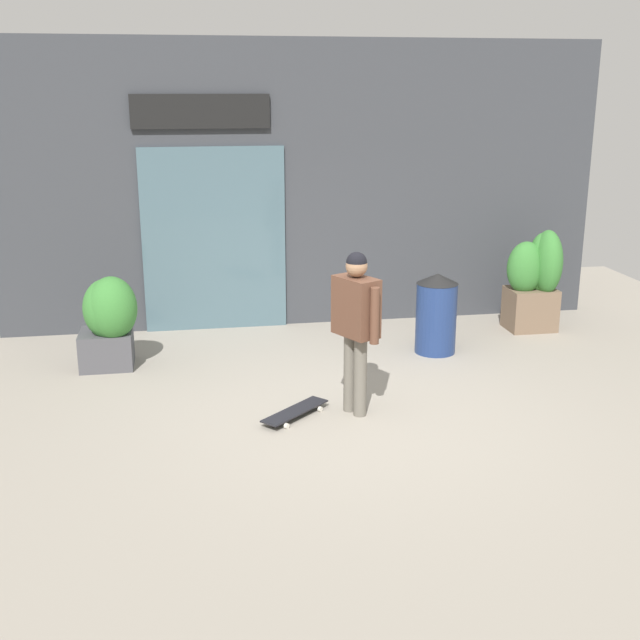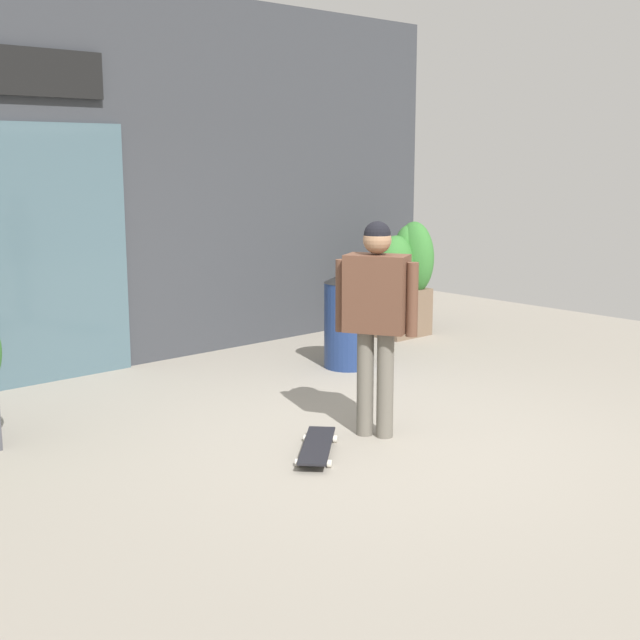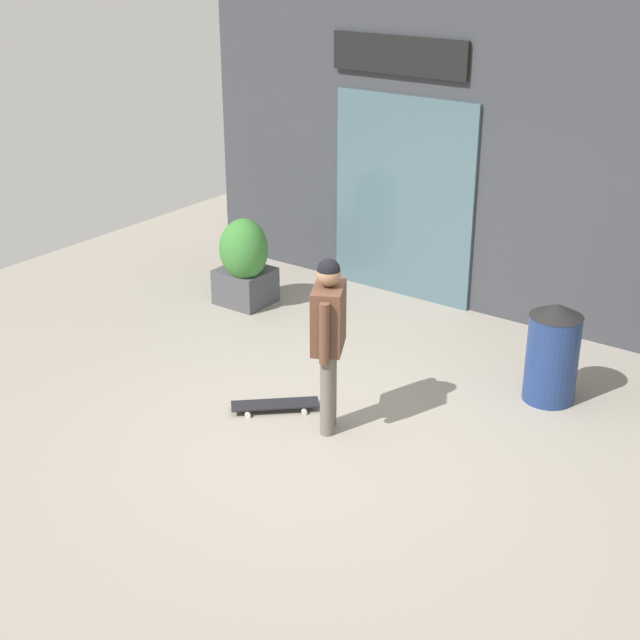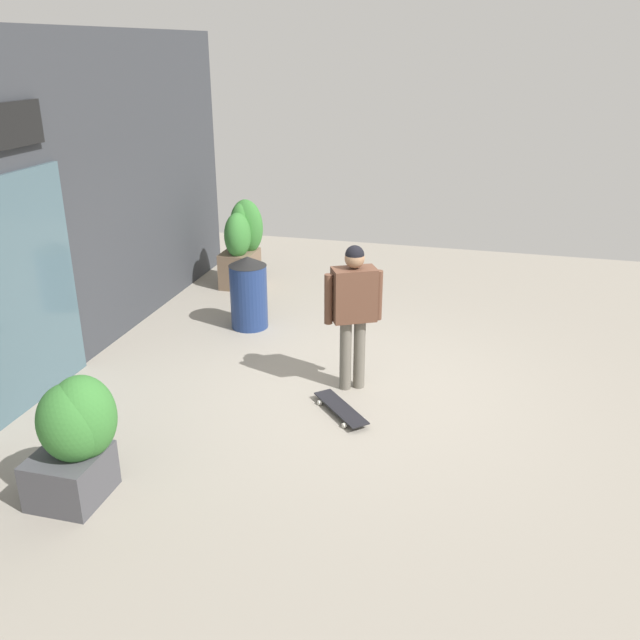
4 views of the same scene
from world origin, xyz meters
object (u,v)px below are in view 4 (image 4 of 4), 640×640
at_px(skateboarder, 353,303).
at_px(skateboard, 341,408).
at_px(planter_box_right, 242,242).
at_px(trash_bin, 249,292).
at_px(planter_box_left, 76,434).

relative_size(skateboarder, skateboard, 2.21).
xyz_separation_m(planter_box_right, trash_bin, (-1.61, -0.70, -0.22)).
distance_m(planter_box_left, trash_bin, 3.94).
relative_size(skateboarder, planter_box_right, 1.21).
bearing_deg(planter_box_left, skateboarder, -35.67).
xyz_separation_m(skateboard, planter_box_right, (3.62, 2.45, 0.66)).
distance_m(skateboarder, skateboard, 1.14).
bearing_deg(planter_box_right, skateboard, -145.92).
bearing_deg(skateboard, planter_box_right, 171.58).
height_order(planter_box_left, trash_bin, planter_box_left).
height_order(skateboard, planter_box_right, planter_box_right).
bearing_deg(skateboard, skateboarder, 138.71).
relative_size(skateboard, planter_box_right, 0.55).
distance_m(planter_box_right, trash_bin, 1.77).
height_order(skateboarder, trash_bin, skateboarder).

